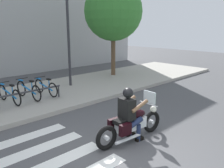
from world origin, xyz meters
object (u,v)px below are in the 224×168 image
at_px(bicycle_6, 28,90).
at_px(street_lamp, 68,28).
at_px(bicycle_7, 46,87).
at_px(tree_near_rack, 113,12).
at_px(rider, 129,111).
at_px(motorcycle, 131,124).
at_px(bicycle_5, 9,94).

distance_m(bicycle_6, street_lamp, 3.38).
bearing_deg(bicycle_7, tree_near_rack, 12.71).
distance_m(bicycle_7, street_lamp, 2.93).
distance_m(bicycle_6, bicycle_7, 0.73).
height_order(rider, street_lamp, street_lamp).
xyz_separation_m(street_lamp, tree_near_rack, (3.23, 0.40, 0.88)).
relative_size(motorcycle, tree_near_rack, 0.41).
height_order(rider, bicycle_6, rider).
height_order(motorcycle, street_lamp, street_lamp).
bearing_deg(motorcycle, tree_near_rack, 49.13).
bearing_deg(tree_near_rack, bicycle_5, -170.14).
height_order(rider, bicycle_7, rider).
bearing_deg(rider, bicycle_6, 95.24).
relative_size(rider, tree_near_rack, 0.27).
bearing_deg(rider, motorcycle, -8.23).
relative_size(rider, bicycle_5, 0.85).
height_order(street_lamp, tree_near_rack, tree_near_rack).
distance_m(bicycle_5, street_lamp, 3.94).
bearing_deg(motorcycle, bicycle_5, 104.54).
relative_size(bicycle_5, bicycle_7, 1.07).
relative_size(bicycle_6, tree_near_rack, 0.33).
xyz_separation_m(rider, tree_near_rack, (5.18, 5.89, 2.85)).
relative_size(motorcycle, street_lamp, 0.47).
bearing_deg(street_lamp, bicycle_7, -157.07).
bearing_deg(bicycle_5, bicycle_7, -0.01).
relative_size(bicycle_5, tree_near_rack, 0.32).
distance_m(rider, bicycle_7, 4.80).
bearing_deg(motorcycle, bicycle_6, 96.15).
bearing_deg(tree_near_rack, bicycle_7, -167.29).
distance_m(street_lamp, tree_near_rack, 3.37).
bearing_deg(street_lamp, motorcycle, -108.82).
height_order(bicycle_5, street_lamp, street_lamp).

